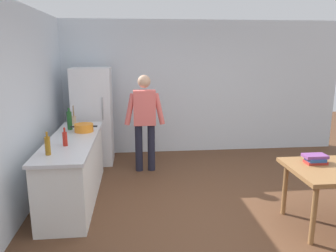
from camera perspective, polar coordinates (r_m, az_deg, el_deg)
The scene contains 12 objects.
ground_plane at distance 4.42m, azimuth 9.82°, elevation -15.55°, with size 14.00×14.00×0.00m, color brown.
wall_back at distance 6.86m, azimuth 3.56°, elevation 6.69°, with size 6.40×0.12×2.70m, color silver.
wall_left at distance 4.27m, azimuth -26.14°, elevation 1.55°, with size 0.12×5.60×2.70m, color silver.
kitchen_counter at distance 4.90m, azimuth -16.04°, elevation -7.17°, with size 0.64×2.20×0.90m.
refrigerator at distance 6.30m, azimuth -12.91°, elevation 1.68°, with size 0.70×0.67×1.80m.
person at distance 5.69m, azimuth -4.08°, elevation 1.60°, with size 0.70×0.22×1.70m.
cooking_pot at distance 5.11m, azimuth -14.41°, elevation -0.29°, with size 0.40×0.28×0.12m.
utensil_jar at distance 5.65m, azimuth -16.21°, elevation 1.03°, with size 0.11×0.11×0.32m.
bottle_sauce_red at distance 4.41m, azimuth -17.48°, elevation -2.09°, with size 0.06×0.06×0.24m.
bottle_wine_green at distance 5.29m, azimuth -16.76°, elevation 0.95°, with size 0.08×0.08×0.34m.
bottle_oil_amber at distance 4.09m, azimuth -20.21°, elevation -3.18°, with size 0.06×0.06×0.28m.
book_stack at distance 4.41m, azimuth 24.23°, elevation -5.23°, with size 0.28×0.19×0.11m.
Camera 1 is at (-1.11, -3.73, 2.10)m, focal length 35.06 mm.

